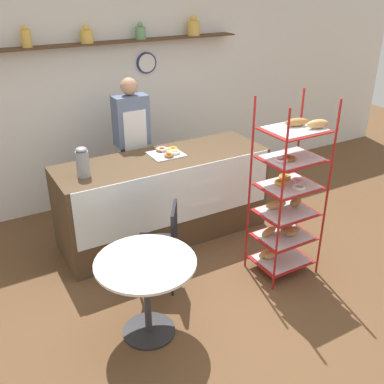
{
  "coord_description": "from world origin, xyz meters",
  "views": [
    {
      "loc": [
        -2.03,
        -3.18,
        2.84
      ],
      "look_at": [
        0.0,
        0.35,
        0.85
      ],
      "focal_mm": 42.0,
      "sensor_mm": 36.0,
      "label": 1
    }
  ],
  "objects_px": {
    "person_worker": "(133,144)",
    "pastry_rack": "(287,198)",
    "donut_tray_counter": "(167,152)",
    "cafe_table": "(146,279)",
    "coffee_carafe": "(83,162)",
    "cafe_chair": "(165,238)"
  },
  "relations": [
    {
      "from": "person_worker",
      "to": "pastry_rack",
      "type": "bearing_deg",
      "value": -65.3
    },
    {
      "from": "pastry_rack",
      "to": "person_worker",
      "type": "bearing_deg",
      "value": 114.7
    },
    {
      "from": "person_worker",
      "to": "donut_tray_counter",
      "type": "bearing_deg",
      "value": -70.14
    },
    {
      "from": "cafe_table",
      "to": "donut_tray_counter",
      "type": "xyz_separation_m",
      "value": [
        0.96,
        1.46,
        0.45
      ]
    },
    {
      "from": "person_worker",
      "to": "coffee_carafe",
      "type": "bearing_deg",
      "value": -140.17
    },
    {
      "from": "pastry_rack",
      "to": "person_worker",
      "type": "distance_m",
      "value": 2.04
    },
    {
      "from": "pastry_rack",
      "to": "donut_tray_counter",
      "type": "bearing_deg",
      "value": 116.61
    },
    {
      "from": "pastry_rack",
      "to": "donut_tray_counter",
      "type": "distance_m",
      "value": 1.47
    },
    {
      "from": "person_worker",
      "to": "donut_tray_counter",
      "type": "distance_m",
      "value": 0.58
    },
    {
      "from": "cafe_table",
      "to": "donut_tray_counter",
      "type": "bearing_deg",
      "value": 56.84
    },
    {
      "from": "person_worker",
      "to": "cafe_table",
      "type": "bearing_deg",
      "value": -110.72
    },
    {
      "from": "person_worker",
      "to": "cafe_chair",
      "type": "distance_m",
      "value": 1.59
    },
    {
      "from": "person_worker",
      "to": "donut_tray_counter",
      "type": "xyz_separation_m",
      "value": [
        0.2,
        -0.54,
        0.04
      ]
    },
    {
      "from": "cafe_table",
      "to": "coffee_carafe",
      "type": "xyz_separation_m",
      "value": [
        -0.06,
        1.33,
        0.58
      ]
    },
    {
      "from": "person_worker",
      "to": "donut_tray_counter",
      "type": "relative_size",
      "value": 4.83
    },
    {
      "from": "cafe_table",
      "to": "cafe_chair",
      "type": "bearing_deg",
      "value": 49.92
    },
    {
      "from": "pastry_rack",
      "to": "cafe_table",
      "type": "bearing_deg",
      "value": -174.47
    },
    {
      "from": "cafe_chair",
      "to": "donut_tray_counter",
      "type": "bearing_deg",
      "value": -175.95
    },
    {
      "from": "person_worker",
      "to": "cafe_chair",
      "type": "xyz_separation_m",
      "value": [
        -0.33,
        -1.49,
        -0.43
      ]
    },
    {
      "from": "cafe_chair",
      "to": "pastry_rack",
      "type": "bearing_deg",
      "value": 105.92
    },
    {
      "from": "pastry_rack",
      "to": "cafe_chair",
      "type": "relative_size",
      "value": 2.08
    },
    {
      "from": "coffee_carafe",
      "to": "donut_tray_counter",
      "type": "xyz_separation_m",
      "value": [
        1.01,
        0.14,
        -0.13
      ]
    }
  ]
}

